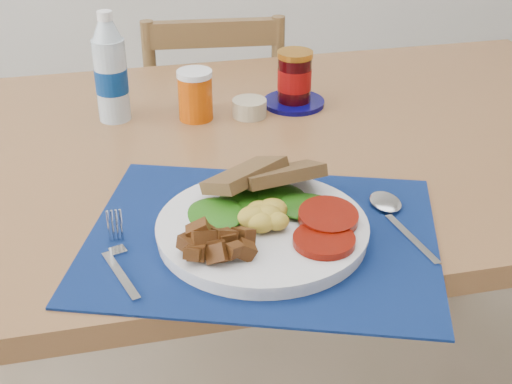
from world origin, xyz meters
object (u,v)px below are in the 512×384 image
breakfast_plate (259,225)px  jam_on_saucer (294,82)px  water_bottle (111,73)px  chair_far (214,121)px  juice_glass (195,96)px

breakfast_plate → jam_on_saucer: jam_on_saucer is taller
breakfast_plate → water_bottle: bearing=86.0°
chair_far → water_bottle: 0.61m
breakfast_plate → jam_on_saucer: bearing=44.6°
water_bottle → juice_glass: water_bottle is taller
breakfast_plate → juice_glass: (-0.02, 0.45, 0.02)m
breakfast_plate → water_bottle: 0.52m
juice_glass → breakfast_plate: bearing=-87.2°
breakfast_plate → chair_far: bearing=60.2°
breakfast_plate → juice_glass: 0.45m
juice_glass → jam_on_saucer: 0.21m
breakfast_plate → jam_on_saucer: 0.50m
chair_far → water_bottle: chair_far is taller
juice_glass → water_bottle: bearing=167.6°
water_bottle → juice_glass: (0.15, -0.03, -0.05)m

